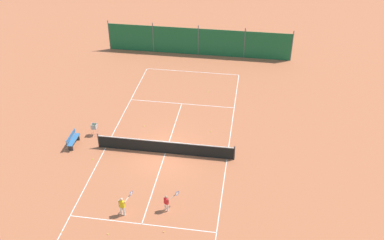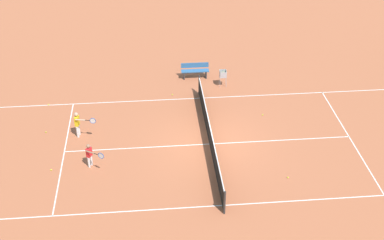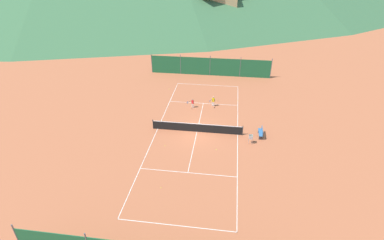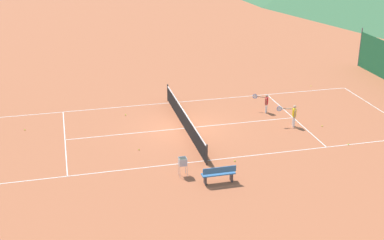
{
  "view_description": "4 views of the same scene",
  "coord_description": "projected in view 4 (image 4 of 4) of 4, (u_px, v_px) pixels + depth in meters",
  "views": [
    {
      "loc": [
        -5.33,
        23.1,
        18.19
      ],
      "look_at": [
        -1.48,
        -2.03,
        1.46
      ],
      "focal_mm": 42.0,
      "sensor_mm": 36.0,
      "label": 1
    },
    {
      "loc": [
        -19.38,
        2.58,
        13.71
      ],
      "look_at": [
        0.09,
        0.78,
        1.26
      ],
      "focal_mm": 50.0,
      "sensor_mm": 36.0,
      "label": 2
    },
    {
      "loc": [
        2.94,
        -25.5,
        16.39
      ],
      "look_at": [
        -0.53,
        0.15,
        1.25
      ],
      "focal_mm": 28.0,
      "sensor_mm": 36.0,
      "label": 3
    },
    {
      "loc": [
        26.17,
        -6.09,
        11.47
      ],
      "look_at": [
        1.38,
        0.07,
        1.03
      ],
      "focal_mm": 50.0,
      "sensor_mm": 36.0,
      "label": 4
    }
  ],
  "objects": [
    {
      "name": "tennis_ball_near_corner",
      "position": [
        126.0,
        115.0,
        30.97
      ],
      "size": [
        0.07,
        0.07,
        0.07
      ],
      "primitive_type": "sphere",
      "color": "#CCE033",
      "rests_on": "ground"
    },
    {
      "name": "courtside_bench",
      "position": [
        219.0,
        174.0,
        23.34
      ],
      "size": [
        0.36,
        1.5,
        0.84
      ],
      "color": "#336699",
      "rests_on": "ground"
    },
    {
      "name": "ground_plane",
      "position": [
        185.0,
        128.0,
        29.2
      ],
      "size": [
        600.0,
        600.0,
        0.0
      ],
      "primitive_type": "plane",
      "color": "#B7603D"
    },
    {
      "name": "tennis_ball_service_box",
      "position": [
        348.0,
        144.0,
        27.21
      ],
      "size": [
        0.07,
        0.07,
        0.07
      ],
      "primitive_type": "sphere",
      "color": "#CCE033",
      "rests_on": "ground"
    },
    {
      "name": "tennis_ball_by_net_right",
      "position": [
        290.0,
        109.0,
        31.88
      ],
      "size": [
        0.07,
        0.07,
        0.07
      ],
      "primitive_type": "sphere",
      "color": "#CCE033",
      "rests_on": "ground"
    },
    {
      "name": "tennis_ball_alley_left",
      "position": [
        322.0,
        126.0,
        29.41
      ],
      "size": [
        0.07,
        0.07,
        0.07
      ],
      "primitive_type": "sphere",
      "color": "#CCE033",
      "rests_on": "ground"
    },
    {
      "name": "tennis_ball_far_corner",
      "position": [
        139.0,
        150.0,
        26.62
      ],
      "size": [
        0.07,
        0.07,
        0.07
      ],
      "primitive_type": "sphere",
      "color": "#CCE033",
      "rests_on": "ground"
    },
    {
      "name": "tennis_ball_by_net_left",
      "position": [
        311.0,
        86.0,
        35.81
      ],
      "size": [
        0.07,
        0.07,
        0.07
      ],
      "primitive_type": "sphere",
      "color": "#CCE033",
      "rests_on": "ground"
    },
    {
      "name": "court_line_markings",
      "position": [
        185.0,
        128.0,
        29.2
      ],
      "size": [
        8.25,
        23.85,
        0.01
      ],
      "color": "white",
      "rests_on": "ground"
    },
    {
      "name": "ball_hopper",
      "position": [
        183.0,
        163.0,
        23.89
      ],
      "size": [
        0.36,
        0.36,
        0.89
      ],
      "color": "#B7B7BC",
      "rests_on": "ground"
    },
    {
      "name": "tennis_net",
      "position": [
        185.0,
        120.0,
        29.01
      ],
      "size": [
        9.18,
        0.08,
        1.06
      ],
      "color": "#2D2D2D",
      "rests_on": "ground"
    },
    {
      "name": "tennis_ball_mid_court",
      "position": [
        25.0,
        130.0,
        28.93
      ],
      "size": [
        0.07,
        0.07,
        0.07
      ],
      "primitive_type": "sphere",
      "color": "#CCE033",
      "rests_on": "ground"
    },
    {
      "name": "tennis_ball_alley_right",
      "position": [
        235.0,
        161.0,
        25.43
      ],
      "size": [
        0.07,
        0.07,
        0.07
      ],
      "primitive_type": "sphere",
      "color": "#CCE033",
      "rests_on": "ground"
    },
    {
      "name": "player_far_baseline",
      "position": [
        266.0,
        102.0,
        31.16
      ],
      "size": [
        0.77,
        0.79,
        1.11
      ],
      "color": "white",
      "rests_on": "ground"
    },
    {
      "name": "player_far_service",
      "position": [
        293.0,
        114.0,
        29.17
      ],
      "size": [
        0.59,
        0.99,
        1.24
      ],
      "color": "white",
      "rests_on": "ground"
    }
  ]
}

